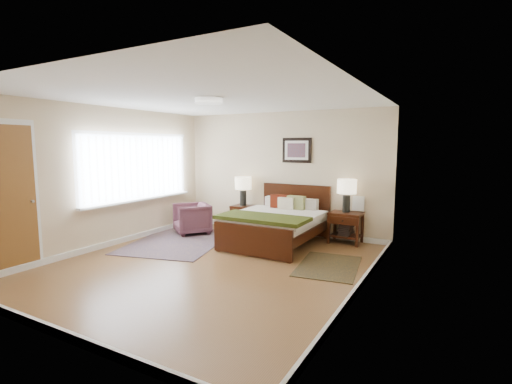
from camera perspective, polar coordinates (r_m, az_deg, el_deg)
floor at (r=5.82m, az=-6.90°, el=-11.02°), size 5.00×5.00×0.00m
back_wall at (r=7.72m, az=3.92°, el=2.94°), size 4.50×0.04×2.50m
front_wall at (r=3.85m, az=-29.57°, el=-2.09°), size 4.50×0.04×2.50m
left_wall at (r=7.12m, az=-21.90°, el=2.11°), size 0.04×5.00×2.50m
right_wall at (r=4.62m, az=16.11°, el=-0.08°), size 0.04×5.00×2.50m
ceiling at (r=5.58m, az=-7.29°, el=14.20°), size 4.50×5.00×0.02m
window at (r=7.53m, az=-17.55°, el=3.49°), size 0.11×2.72×1.32m
door at (r=6.18m, az=-34.37°, el=-0.97°), size 0.06×1.00×2.18m
ceil_fixture at (r=5.57m, az=-7.29°, el=13.84°), size 0.44×0.44×0.08m
bed at (r=6.84m, az=3.22°, el=-4.18°), size 1.57×1.88×1.01m
wall_art at (r=7.53m, az=6.28°, el=6.39°), size 0.62×0.05×0.50m
nightstand_left at (r=7.97m, az=-2.05°, el=-2.95°), size 0.45×0.41×0.54m
nightstand_right at (r=7.12m, az=13.62°, el=-4.86°), size 0.59×0.44×0.58m
lamp_left at (r=7.91m, az=-2.00°, el=1.00°), size 0.35×0.35×0.61m
lamp_right at (r=7.03m, az=13.80°, el=0.42°), size 0.35×0.35×0.61m
armchair at (r=7.80m, az=-9.83°, el=-4.05°), size 0.95×0.96×0.63m
rug_persian at (r=7.25m, az=-11.76°, el=-7.43°), size 2.10×2.57×0.01m
rug_navy at (r=5.80m, az=11.09°, el=-11.10°), size 1.03×1.40×0.01m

